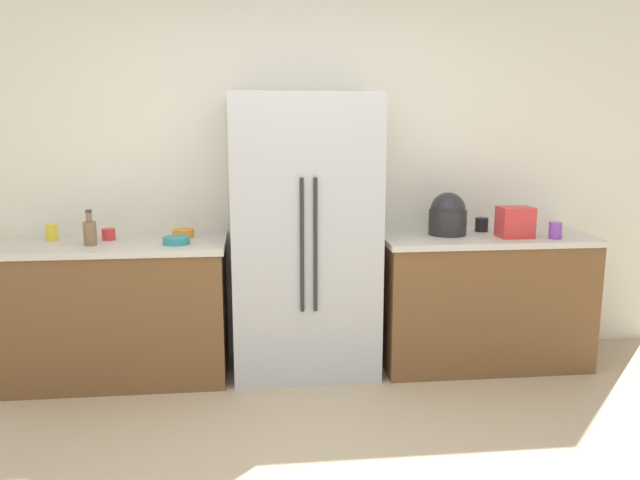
{
  "coord_description": "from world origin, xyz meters",
  "views": [
    {
      "loc": [
        -0.3,
        -2.37,
        1.67
      ],
      "look_at": [
        0.02,
        0.5,
        1.12
      ],
      "focal_mm": 35.15,
      "sensor_mm": 36.0,
      "label": 1
    }
  ],
  "objects_px": {
    "cup_b": "(109,234)",
    "bowl_a": "(176,240)",
    "cup_a": "(482,225)",
    "cup_d": "(555,230)",
    "bowl_b": "(183,233)",
    "toaster": "(515,222)",
    "refrigerator": "(305,236)",
    "rice_cooker": "(448,215)",
    "cup_c": "(52,232)",
    "bottle_a": "(90,232)"
  },
  "relations": [
    {
      "from": "bowl_b",
      "to": "cup_a",
      "type": "bearing_deg",
      "value": 0.07
    },
    {
      "from": "bottle_a",
      "to": "bowl_b",
      "type": "height_order",
      "value": "bottle_a"
    },
    {
      "from": "refrigerator",
      "to": "cup_c",
      "type": "xyz_separation_m",
      "value": [
        -1.63,
        0.11,
        0.04
      ]
    },
    {
      "from": "cup_a",
      "to": "bowl_b",
      "type": "distance_m",
      "value": 2.05
    },
    {
      "from": "toaster",
      "to": "cup_b",
      "type": "bearing_deg",
      "value": 175.81
    },
    {
      "from": "bottle_a",
      "to": "cup_b",
      "type": "xyz_separation_m",
      "value": [
        0.07,
        0.17,
        -0.05
      ]
    },
    {
      "from": "bowl_b",
      "to": "cup_b",
      "type": "bearing_deg",
      "value": -175.26
    },
    {
      "from": "cup_b",
      "to": "cup_d",
      "type": "bearing_deg",
      "value": -5.34
    },
    {
      "from": "cup_a",
      "to": "cup_c",
      "type": "bearing_deg",
      "value": -179.67
    },
    {
      "from": "cup_b",
      "to": "bowl_a",
      "type": "distance_m",
      "value": 0.49
    },
    {
      "from": "cup_a",
      "to": "cup_d",
      "type": "relative_size",
      "value": 0.88
    },
    {
      "from": "toaster",
      "to": "bowl_a",
      "type": "bearing_deg",
      "value": 179.87
    },
    {
      "from": "toaster",
      "to": "rice_cooker",
      "type": "height_order",
      "value": "rice_cooker"
    },
    {
      "from": "cup_d",
      "to": "rice_cooker",
      "type": "bearing_deg",
      "value": 161.67
    },
    {
      "from": "bowl_a",
      "to": "rice_cooker",
      "type": "bearing_deg",
      "value": 4.36
    },
    {
      "from": "bottle_a",
      "to": "cup_b",
      "type": "bearing_deg",
      "value": 67.02
    },
    {
      "from": "cup_c",
      "to": "cup_d",
      "type": "bearing_deg",
      "value": -5.19
    },
    {
      "from": "bottle_a",
      "to": "cup_d",
      "type": "distance_m",
      "value": 2.98
    },
    {
      "from": "cup_c",
      "to": "cup_b",
      "type": "bearing_deg",
      "value": -4.0
    },
    {
      "from": "cup_b",
      "to": "bowl_a",
      "type": "relative_size",
      "value": 0.52
    },
    {
      "from": "refrigerator",
      "to": "cup_b",
      "type": "relative_size",
      "value": 21.58
    },
    {
      "from": "rice_cooker",
      "to": "bowl_b",
      "type": "xyz_separation_m",
      "value": [
        -1.77,
        0.09,
        -0.1
      ]
    },
    {
      "from": "refrigerator",
      "to": "rice_cooker",
      "type": "xyz_separation_m",
      "value": [
        0.97,
        0.03,
        0.12
      ]
    },
    {
      "from": "rice_cooker",
      "to": "bowl_b",
      "type": "relative_size",
      "value": 2.04
    },
    {
      "from": "cup_d",
      "to": "bowl_b",
      "type": "distance_m",
      "value": 2.45
    },
    {
      "from": "toaster",
      "to": "bottle_a",
      "type": "xyz_separation_m",
      "value": [
        -2.73,
        0.02,
        -0.02
      ]
    },
    {
      "from": "refrigerator",
      "to": "bowl_b",
      "type": "height_order",
      "value": "refrigerator"
    },
    {
      "from": "rice_cooker",
      "to": "bottle_a",
      "type": "height_order",
      "value": "rice_cooker"
    },
    {
      "from": "cup_d",
      "to": "cup_c",
      "type": "bearing_deg",
      "value": 174.81
    },
    {
      "from": "refrigerator",
      "to": "cup_d",
      "type": "height_order",
      "value": "refrigerator"
    },
    {
      "from": "refrigerator",
      "to": "bowl_a",
      "type": "distance_m",
      "value": 0.82
    },
    {
      "from": "toaster",
      "to": "cup_a",
      "type": "bearing_deg",
      "value": 120.44
    },
    {
      "from": "rice_cooker",
      "to": "bowl_a",
      "type": "xyz_separation_m",
      "value": [
        -1.79,
        -0.14,
        -0.11
      ]
    },
    {
      "from": "refrigerator",
      "to": "cup_c",
      "type": "relative_size",
      "value": 17.39
    },
    {
      "from": "cup_b",
      "to": "bowl_b",
      "type": "distance_m",
      "value": 0.47
    },
    {
      "from": "rice_cooker",
      "to": "cup_d",
      "type": "distance_m",
      "value": 0.7
    },
    {
      "from": "refrigerator",
      "to": "cup_a",
      "type": "height_order",
      "value": "refrigerator"
    },
    {
      "from": "cup_a",
      "to": "bowl_a",
      "type": "distance_m",
      "value": 2.08
    },
    {
      "from": "cup_a",
      "to": "cup_d",
      "type": "distance_m",
      "value": 0.49
    },
    {
      "from": "bottle_a",
      "to": "cup_c",
      "type": "xyz_separation_m",
      "value": [
        -0.29,
        0.2,
        -0.03
      ]
    },
    {
      "from": "cup_a",
      "to": "cup_d",
      "type": "xyz_separation_m",
      "value": [
        0.38,
        -0.31,
        0.01
      ]
    },
    {
      "from": "bottle_a",
      "to": "bowl_a",
      "type": "height_order",
      "value": "bottle_a"
    },
    {
      "from": "cup_b",
      "to": "cup_d",
      "type": "height_order",
      "value": "cup_d"
    },
    {
      "from": "cup_d",
      "to": "bowl_a",
      "type": "xyz_separation_m",
      "value": [
        -2.45,
        0.08,
        -0.03
      ]
    },
    {
      "from": "toaster",
      "to": "cup_b",
      "type": "distance_m",
      "value": 2.67
    },
    {
      "from": "bowl_a",
      "to": "refrigerator",
      "type": "bearing_deg",
      "value": 7.49
    },
    {
      "from": "bowl_b",
      "to": "toaster",
      "type": "bearing_deg",
      "value": -6.11
    },
    {
      "from": "refrigerator",
      "to": "bottle_a",
      "type": "bearing_deg",
      "value": -176.2
    },
    {
      "from": "refrigerator",
      "to": "bowl_b",
      "type": "distance_m",
      "value": 0.81
    },
    {
      "from": "rice_cooker",
      "to": "cup_a",
      "type": "distance_m",
      "value": 0.3
    }
  ]
}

